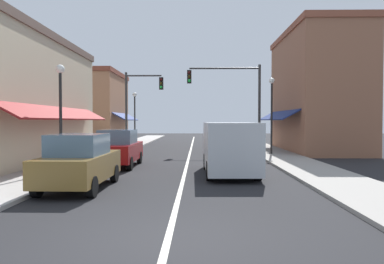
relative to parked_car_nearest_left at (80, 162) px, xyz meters
The scene contains 14 objects.
ground_plane 13.33m from the parked_car_nearest_left, 75.92° to the left, with size 80.00×80.00×0.00m, color black.
sidewalk_left 13.13m from the parked_car_nearest_left, 99.95° to the left, with size 2.60×56.00×0.12m, color #A39E99.
sidewalk_right 15.61m from the parked_car_nearest_left, 55.90° to the left, with size 2.60×56.00×0.12m, color gray.
lane_center_stripe 13.33m from the parked_car_nearest_left, 75.92° to the left, with size 0.14×52.00×0.01m, color silver.
storefront_right_block 19.60m from the parked_car_nearest_left, 50.54° to the left, with size 5.77×10.20×8.58m.
storefront_far_left 23.84m from the parked_car_nearest_left, 105.00° to the left, with size 6.47×8.20×6.75m.
parked_car_nearest_left is the anchor object (origin of this frame).
parked_car_second_left 5.79m from the parked_car_nearest_left, 90.10° to the left, with size 1.79×4.11×1.77m.
van_in_lane 6.08m from the parked_car_nearest_left, 33.38° to the left, with size 2.07×5.21×2.12m.
traffic_signal_mast_arm 15.60m from the parked_car_nearest_left, 65.41° to the left, with size 5.09×0.50×6.07m.
traffic_signal_left_corner 15.94m from the parked_car_nearest_left, 92.41° to the left, with size 2.88×0.50×5.80m.
street_lamp_left_near 4.42m from the parked_car_nearest_left, 118.95° to the left, with size 0.36×0.36×4.50m.
street_lamp_right_mid 14.48m from the parked_car_nearest_left, 53.92° to the left, with size 0.36×0.36×4.89m.
street_lamp_left_far 19.60m from the parked_car_nearest_left, 94.61° to the left, with size 0.36×0.36×4.60m.
Camera 1 is at (0.56, -6.62, 2.19)m, focal length 34.55 mm.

